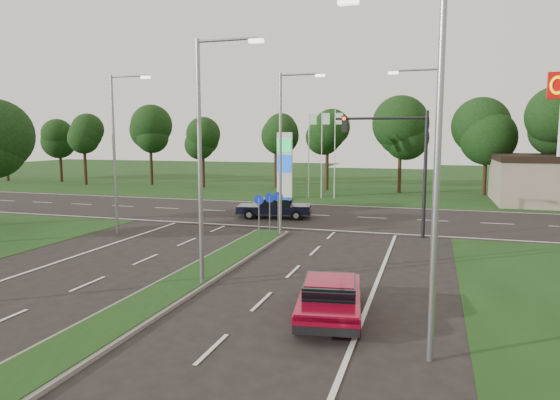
# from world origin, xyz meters

# --- Properties ---
(ground) EXTENTS (160.00, 160.00, 0.00)m
(ground) POSITION_xyz_m (0.00, 0.00, 0.00)
(ground) COLOR black
(ground) RESTS_ON ground
(verge_far) EXTENTS (160.00, 50.00, 0.02)m
(verge_far) POSITION_xyz_m (0.00, 55.00, 0.00)
(verge_far) COLOR #173411
(verge_far) RESTS_ON ground
(cross_road) EXTENTS (160.00, 12.00, 0.02)m
(cross_road) POSITION_xyz_m (0.00, 24.00, 0.00)
(cross_road) COLOR black
(cross_road) RESTS_ON ground
(median_kerb) EXTENTS (2.00, 26.00, 0.12)m
(median_kerb) POSITION_xyz_m (0.00, 4.00, 0.06)
(median_kerb) COLOR slate
(median_kerb) RESTS_ON ground
(streetlight_median_near) EXTENTS (2.53, 0.22, 9.00)m
(streetlight_median_near) POSITION_xyz_m (1.00, 6.00, 5.08)
(streetlight_median_near) COLOR gray
(streetlight_median_near) RESTS_ON ground
(streetlight_median_far) EXTENTS (2.53, 0.22, 9.00)m
(streetlight_median_far) POSITION_xyz_m (1.00, 16.00, 5.08)
(streetlight_median_far) COLOR gray
(streetlight_median_far) RESTS_ON ground
(streetlight_left_far) EXTENTS (2.53, 0.22, 9.00)m
(streetlight_left_far) POSITION_xyz_m (-8.30, 14.00, 5.08)
(streetlight_left_far) COLOR gray
(streetlight_left_far) RESTS_ON ground
(streetlight_right_far) EXTENTS (2.53, 0.22, 9.00)m
(streetlight_right_far) POSITION_xyz_m (8.80, 16.00, 5.08)
(streetlight_right_far) COLOR gray
(streetlight_right_far) RESTS_ON ground
(streetlight_right_near) EXTENTS (2.53, 0.22, 9.00)m
(streetlight_right_near) POSITION_xyz_m (8.80, 2.00, 5.08)
(streetlight_right_near) COLOR gray
(streetlight_right_near) RESTS_ON ground
(traffic_signal) EXTENTS (5.10, 0.42, 7.00)m
(traffic_signal) POSITION_xyz_m (7.19, 18.00, 4.65)
(traffic_signal) COLOR black
(traffic_signal) RESTS_ON ground
(median_signs) EXTENTS (1.16, 1.76, 2.38)m
(median_signs) POSITION_xyz_m (0.00, 16.40, 1.71)
(median_signs) COLOR gray
(median_signs) RESTS_ON ground
(gas_pylon) EXTENTS (5.80, 1.26, 8.00)m
(gas_pylon) POSITION_xyz_m (-3.79, 33.05, 3.20)
(gas_pylon) COLOR silver
(gas_pylon) RESTS_ON ground
(treeline_far) EXTENTS (6.00, 6.00, 9.90)m
(treeline_far) POSITION_xyz_m (0.10, 39.93, 6.83)
(treeline_far) COLOR black
(treeline_far) RESTS_ON ground
(red_sedan) EXTENTS (2.48, 4.70, 1.23)m
(red_sedan) POSITION_xyz_m (6.00, 4.24, 0.66)
(red_sedan) COLOR maroon
(red_sedan) RESTS_ON ground
(navy_sedan) EXTENTS (5.27, 2.92, 1.37)m
(navy_sedan) POSITION_xyz_m (-1.46, 22.01, 0.74)
(navy_sedan) COLOR black
(navy_sedan) RESTS_ON ground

